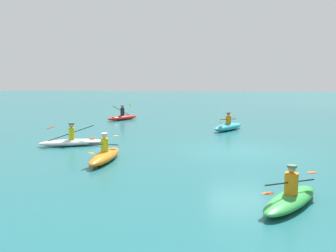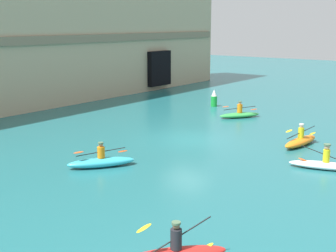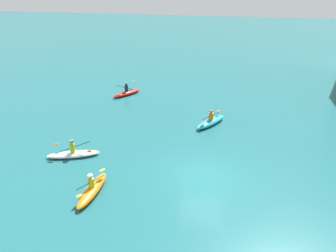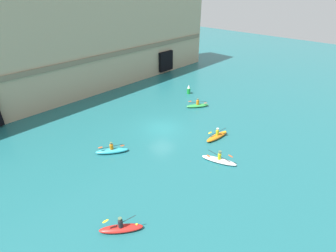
{
  "view_description": "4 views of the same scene",
  "coord_description": "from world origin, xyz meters",
  "px_view_note": "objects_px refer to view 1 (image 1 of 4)",
  "views": [
    {
      "loc": [
        16.68,
        -1.99,
        3.44
      ],
      "look_at": [
        -2.86,
        -3.35,
        0.73
      ],
      "focal_mm": 40.0,
      "sensor_mm": 36.0,
      "label": 1
    },
    {
      "loc": [
        -20.49,
        -14.07,
        6.22
      ],
      "look_at": [
        -3.14,
        -1.05,
        1.43
      ],
      "focal_mm": 50.0,
      "sensor_mm": 36.0,
      "label": 2
    },
    {
      "loc": [
        14.97,
        0.34,
        10.57
      ],
      "look_at": [
        -1.91,
        -2.26,
        1.96
      ],
      "focal_mm": 35.0,
      "sensor_mm": 36.0,
      "label": 3
    },
    {
      "loc": [
        -17.49,
        -17.4,
        14.07
      ],
      "look_at": [
        -1.63,
        -2.47,
        1.9
      ],
      "focal_mm": 28.0,
      "sensor_mm": 36.0,
      "label": 4
    }
  ],
  "objects_px": {
    "kayak_white": "(72,141)",
    "kayak_red": "(123,117)",
    "kayak_green": "(291,198)",
    "kayak_cyan": "(228,126)",
    "kayak_orange": "(105,156)"
  },
  "relations": [
    {
      "from": "kayak_white",
      "to": "kayak_red",
      "type": "height_order",
      "value": "kayak_red"
    },
    {
      "from": "kayak_white",
      "to": "kayak_green",
      "type": "relative_size",
      "value": 1.13
    },
    {
      "from": "kayak_cyan",
      "to": "kayak_orange",
      "type": "bearing_deg",
      "value": -176.58
    },
    {
      "from": "kayak_red",
      "to": "kayak_green",
      "type": "distance_m",
      "value": 19.94
    },
    {
      "from": "kayak_orange",
      "to": "kayak_green",
      "type": "xyz_separation_m",
      "value": [
        4.64,
        6.06,
        -0.03
      ]
    },
    {
      "from": "kayak_orange",
      "to": "kayak_white",
      "type": "distance_m",
      "value": 4.0
    },
    {
      "from": "kayak_red",
      "to": "kayak_green",
      "type": "xyz_separation_m",
      "value": [
        18.28,
        7.96,
        -0.01
      ]
    },
    {
      "from": "kayak_white",
      "to": "kayak_cyan",
      "type": "bearing_deg",
      "value": 17.18
    },
    {
      "from": "kayak_red",
      "to": "kayak_green",
      "type": "bearing_deg",
      "value": -116.9
    },
    {
      "from": "kayak_orange",
      "to": "kayak_red",
      "type": "distance_m",
      "value": 13.77
    },
    {
      "from": "kayak_white",
      "to": "kayak_cyan",
      "type": "distance_m",
      "value": 9.8
    },
    {
      "from": "kayak_white",
      "to": "kayak_red",
      "type": "relative_size",
      "value": 1.23
    },
    {
      "from": "kayak_cyan",
      "to": "kayak_green",
      "type": "bearing_deg",
      "value": -142.26
    },
    {
      "from": "kayak_white",
      "to": "kayak_green",
      "type": "distance_m",
      "value": 11.53
    },
    {
      "from": "kayak_orange",
      "to": "kayak_green",
      "type": "relative_size",
      "value": 1.09
    }
  ]
}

